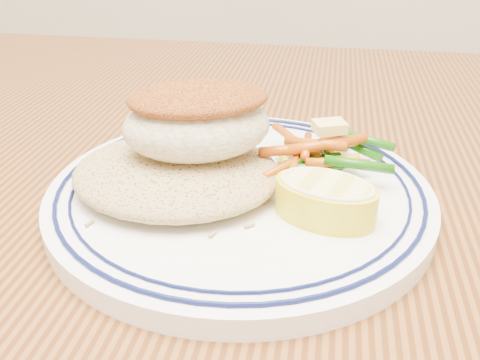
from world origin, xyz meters
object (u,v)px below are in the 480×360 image
object	(u,v)px
fish_fillet	(197,119)
plate	(240,193)
rice_pilaf	(177,169)
lemon_wedge	(325,198)
dining_table	(218,288)
vegetable_pile	(321,155)

from	to	relation	value
fish_fillet	plate	bearing A→B (deg)	-5.85
plate	rice_pilaf	xyz separation A→B (m)	(-0.04, -0.01, 0.02)
fish_fillet	lemon_wedge	xyz separation A→B (m)	(0.09, -0.03, -0.03)
rice_pilaf	plate	bearing A→B (deg)	10.02
rice_pilaf	fish_fillet	size ratio (longest dim) A/B	1.21
dining_table	vegetable_pile	bearing A→B (deg)	9.15
fish_fillet	lemon_wedge	world-z (taller)	fish_fillet
dining_table	fish_fillet	distance (m)	0.16
lemon_wedge	rice_pilaf	bearing A→B (deg)	167.12
rice_pilaf	vegetable_pile	size ratio (longest dim) A/B	1.43
rice_pilaf	vegetable_pile	bearing A→B (deg)	22.64
vegetable_pile	lemon_wedge	bearing A→B (deg)	-85.43
dining_table	plate	distance (m)	0.11
rice_pilaf	dining_table	bearing A→B (deg)	54.02
lemon_wedge	fish_fillet	bearing A→B (deg)	159.11
dining_table	lemon_wedge	xyz separation A→B (m)	(0.08, -0.05, 0.13)
plate	rice_pilaf	world-z (taller)	rice_pilaf
rice_pilaf	vegetable_pile	xyz separation A→B (m)	(0.10, 0.04, -0.00)
plate	lemon_wedge	distance (m)	0.07
dining_table	lemon_wedge	distance (m)	0.16
fish_fillet	vegetable_pile	bearing A→B (deg)	19.58
dining_table	vegetable_pile	world-z (taller)	vegetable_pile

